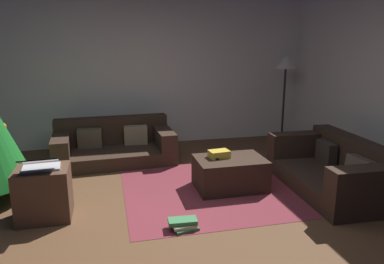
% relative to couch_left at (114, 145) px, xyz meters
% --- Properties ---
extents(ground_plane, '(6.40, 6.40, 0.00)m').
position_rel_couch_left_xyz_m(ground_plane, '(0.40, -2.25, -0.24)').
color(ground_plane, brown).
extents(rear_partition, '(6.40, 0.12, 2.60)m').
position_rel_couch_left_xyz_m(rear_partition, '(0.40, 0.89, 1.06)').
color(rear_partition, silver).
rests_on(rear_partition, ground_plane).
extents(couch_left, '(1.80, 1.06, 0.63)m').
position_rel_couch_left_xyz_m(couch_left, '(0.00, 0.00, 0.00)').
color(couch_left, '#332319').
rests_on(couch_left, ground_plane).
extents(couch_right, '(1.00, 1.76, 0.62)m').
position_rel_couch_left_xyz_m(couch_right, '(2.64, -1.82, 0.01)').
color(couch_right, '#332319').
rests_on(couch_right, ground_plane).
extents(ottoman, '(0.84, 0.59, 0.39)m').
position_rel_couch_left_xyz_m(ottoman, '(1.37, -1.50, -0.04)').
color(ottoman, '#332319').
rests_on(ottoman, ground_plane).
extents(gift_box, '(0.26, 0.20, 0.09)m').
position_rel_couch_left_xyz_m(gift_box, '(1.25, -1.43, 0.20)').
color(gift_box, gold).
rests_on(gift_box, ottoman).
extents(tv_remote, '(0.12, 0.17, 0.02)m').
position_rel_couch_left_xyz_m(tv_remote, '(1.22, -1.46, 0.16)').
color(tv_remote, black).
rests_on(tv_remote, ottoman).
extents(side_table, '(0.52, 0.44, 0.54)m').
position_rel_couch_left_xyz_m(side_table, '(-0.74, -1.80, 0.03)').
color(side_table, '#4C3323').
rests_on(side_table, ground_plane).
extents(laptop, '(0.39, 0.42, 0.18)m').
position_rel_couch_left_xyz_m(laptop, '(-0.74, -1.86, 0.36)').
color(laptop, silver).
rests_on(laptop, side_table).
extents(book_stack, '(0.30, 0.21, 0.10)m').
position_rel_couch_left_xyz_m(book_stack, '(0.60, -2.37, -0.19)').
color(book_stack, '#387A47').
rests_on(book_stack, ground_plane).
extents(corner_lamp, '(0.36, 0.36, 1.58)m').
position_rel_couch_left_xyz_m(corner_lamp, '(3.00, 0.31, 1.10)').
color(corner_lamp, black).
rests_on(corner_lamp, ground_plane).
extents(area_rug, '(2.60, 2.00, 0.01)m').
position_rel_couch_left_xyz_m(area_rug, '(1.37, -1.50, -0.23)').
color(area_rug, maroon).
rests_on(area_rug, ground_plane).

